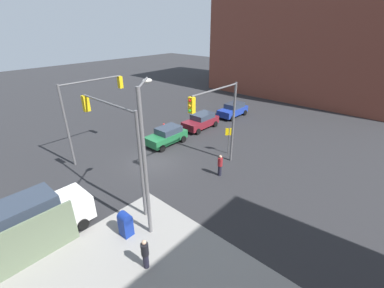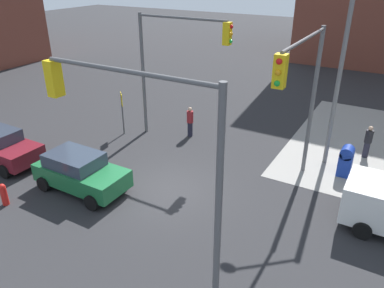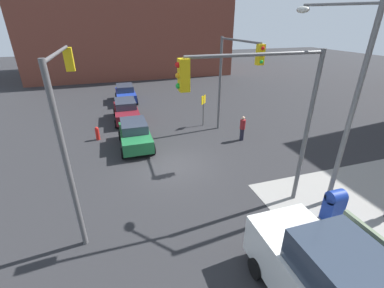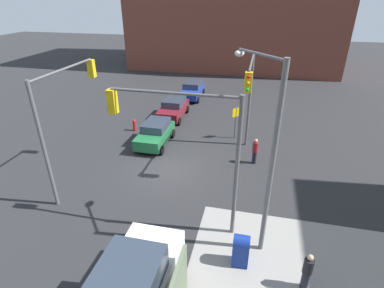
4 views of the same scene
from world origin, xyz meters
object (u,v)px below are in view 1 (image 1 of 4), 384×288
at_px(traffic_signal_ne_corner, 116,134).
at_px(pedestrian_crossing, 220,165).
at_px(fire_hydrant, 164,128).
at_px(van_white_delivery, 33,220).
at_px(traffic_signal_se_corner, 89,104).
at_px(street_lamp_corner, 145,153).
at_px(mailbox_blue, 125,223).
at_px(sedan_blue, 233,110).
at_px(sedan_green, 167,136).
at_px(pedestrian_waiting, 145,253).
at_px(hatchback_maroon, 201,121).
at_px(traffic_signal_nw_corner, 219,113).

distance_m(traffic_signal_ne_corner, pedestrian_crossing, 8.01).
relative_size(fire_hydrant, van_white_delivery, 0.17).
distance_m(traffic_signal_se_corner, pedestrian_crossing, 11.30).
relative_size(traffic_signal_se_corner, fire_hydrant, 6.91).
bearing_deg(fire_hydrant, street_lamp_corner, 44.50).
bearing_deg(van_white_delivery, fire_hydrant, -157.51).
distance_m(traffic_signal_se_corner, van_white_delivery, 10.04).
xyz_separation_m(traffic_signal_se_corner, traffic_signal_ne_corner, (2.07, 6.89, 0.01)).
xyz_separation_m(traffic_signal_ne_corner, street_lamp_corner, (0.42, 3.16, 0.07)).
bearing_deg(pedestrian_crossing, mailbox_blue, -141.53).
distance_m(van_white_delivery, pedestrian_crossing, 11.99).
height_order(street_lamp_corner, van_white_delivery, street_lamp_corner).
distance_m(street_lamp_corner, van_white_delivery, 6.83).
distance_m(sedan_blue, sedan_green, 10.82).
distance_m(sedan_blue, pedestrian_waiting, 22.70).
height_order(street_lamp_corner, pedestrian_waiting, street_lamp_corner).
distance_m(hatchback_maroon, sedan_blue, 5.65).
xyz_separation_m(street_lamp_corner, mailbox_blue, (1.28, -0.55, -3.94)).
height_order(sedan_blue, pedestrian_crossing, pedestrian_crossing).
bearing_deg(traffic_signal_nw_corner, mailbox_blue, 3.28).
height_order(traffic_signal_se_corner, hatchback_maroon, traffic_signal_se_corner).
xyz_separation_m(street_lamp_corner, van_white_delivery, (4.57, -3.75, -3.42)).
distance_m(fire_hydrant, sedan_green, 3.00).
height_order(street_lamp_corner, sedan_blue, street_lamp_corner).
relative_size(mailbox_blue, pedestrian_crossing, 0.84).
xyz_separation_m(traffic_signal_ne_corner, sedan_blue, (-18.53, -4.00, -3.79)).
xyz_separation_m(street_lamp_corner, fire_hydrant, (-9.92, -9.75, -4.22)).
relative_size(sedan_green, pedestrian_crossing, 2.36).
distance_m(traffic_signal_se_corner, street_lamp_corner, 10.36).
height_order(mailbox_blue, sedan_blue, sedan_blue).
bearing_deg(van_white_delivery, traffic_signal_nw_corner, 167.33).
relative_size(sedan_blue, van_white_delivery, 0.78).
bearing_deg(traffic_signal_ne_corner, mailbox_blue, 56.93).
bearing_deg(street_lamp_corner, hatchback_maroon, -150.50).
xyz_separation_m(fire_hydrant, pedestrian_waiting, (11.80, 11.60, 0.37)).
height_order(traffic_signal_nw_corner, street_lamp_corner, street_lamp_corner).
bearing_deg(traffic_signal_ne_corner, pedestrian_crossing, 156.61).
height_order(sedan_blue, pedestrian_waiting, pedestrian_waiting).
xyz_separation_m(sedan_blue, pedestrian_waiting, (20.83, 9.01, 0.01)).
distance_m(traffic_signal_ne_corner, hatchback_maroon, 14.13).
height_order(sedan_blue, sedan_green, same).
distance_m(traffic_signal_nw_corner, street_lamp_corner, 7.52).
height_order(mailbox_blue, van_white_delivery, van_white_delivery).
xyz_separation_m(traffic_signal_se_corner, pedestrian_crossing, (-4.43, 9.70, -3.75)).
height_order(traffic_signal_nw_corner, traffic_signal_se_corner, same).
height_order(mailbox_blue, fire_hydrant, mailbox_blue).
bearing_deg(street_lamp_corner, sedan_green, -137.78).
bearing_deg(sedan_blue, street_lamp_corner, 20.72).
xyz_separation_m(hatchback_maroon, van_white_delivery, (17.89, 3.78, 0.44)).
bearing_deg(hatchback_maroon, mailbox_blue, 25.57).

